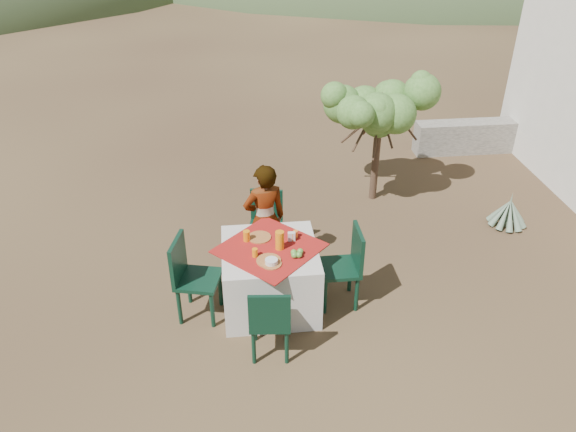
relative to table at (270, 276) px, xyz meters
The scene contains 21 objects.
ground 0.71m from the table, 29.84° to the left, with size 160.00×160.00×0.00m, color #332117.
table is the anchor object (origin of this frame).
chair_far 0.99m from the table, 88.34° to the left, with size 0.47×0.47×0.87m.
chair_near 0.83m from the table, 94.70° to the right, with size 0.44×0.44×0.87m.
chair_left 0.87m from the table, behind, with size 0.54×0.54×0.96m.
chair_right 0.85m from the table, ahead, with size 0.44×0.44×0.94m.
person 0.75m from the table, 90.23° to the left, with size 0.51×0.34×1.41m, color #8C6651.
shrub_tree 3.06m from the table, 52.44° to the left, with size 1.41×1.39×1.66m.
agave 3.63m from the table, 21.13° to the left, with size 0.54×0.52×0.56m.
stone_wall 5.53m from the table, 41.92° to the left, with size 2.60×0.35×0.55m, color gray.
plate_far 0.45m from the table, 115.24° to the left, with size 0.26×0.26×0.01m, color brown.
plate_near 0.46m from the table, 96.68° to the right, with size 0.26×0.26×0.01m, color brown.
glass_far 0.53m from the table, 145.29° to the left, with size 0.07×0.07×0.12m, color orange.
glass_near 0.48m from the table, 138.63° to the right, with size 0.06×0.06×0.10m, color orange.
juice_pitcher 0.50m from the table, 13.25° to the right, with size 0.09×0.09×0.21m, color orange.
bowl_plate 0.49m from the table, 90.91° to the right, with size 0.21×0.21×0.01m, color brown.
white_bowl 0.51m from the table, 90.91° to the right, with size 0.13×0.13×0.05m, color silver.
jar_left 0.51m from the table, 24.52° to the left, with size 0.06×0.06×0.09m, color orange.
jar_right 0.55m from the table, 29.94° to the left, with size 0.05×0.05×0.08m, color orange.
napkin_holder 0.51m from the table, 24.24° to the left, with size 0.08×0.05×0.10m, color silver.
fruit_cluster 0.53m from the table, 34.38° to the right, with size 0.14×0.13×0.07m.
Camera 1 is at (-0.86, -5.21, 4.16)m, focal length 35.00 mm.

